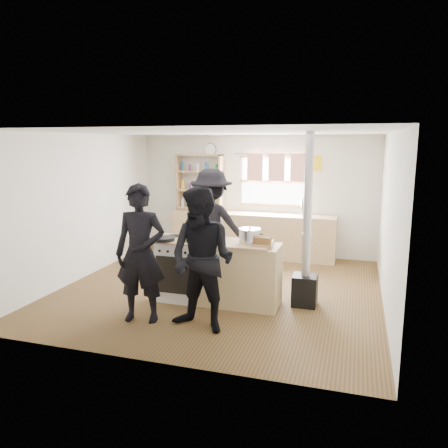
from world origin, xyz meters
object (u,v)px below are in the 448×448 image
Objects in this scene: roast_tray at (211,238)px; person_far at (211,226)px; stockpot_stove at (191,231)px; stockpot_counter at (250,236)px; bread_board at (263,242)px; thermos at (303,208)px; person_near_left at (140,254)px; cooking_island at (218,272)px; person_near_right at (202,260)px; skillet_greens at (164,239)px; flue_heater at (306,261)px.

person_far is at bearing 107.90° from roast_tray.
stockpot_counter reaches higher than stockpot_stove.
person_far is (-1.11, 1.03, -0.02)m from bread_board.
thermos is 2.96m from roast_tray.
bread_board is at bearing 20.76° from person_near_left.
roast_tray is 1.36× the size of bread_board.
person_near_right reaches higher than cooking_island.
stockpot_counter is at bearing 130.80° from person_far.
person_far is at bearing 114.17° from cooking_island.
bread_board is 1.07m from person_near_right.
bread_board is 0.15× the size of person_far.
stockpot_counter is 0.25m from bread_board.
person_far is (-0.42, 0.94, 0.49)m from cooking_island.
skillet_greens is 0.17× the size of flue_heater.
skillet_greens is (-1.67, -2.97, -0.11)m from thermos.
stockpot_stove reaches higher than bread_board.
person_near_right is (-0.36, -1.00, -0.13)m from stockpot_counter.
stockpot_counter is at bearing -7.30° from stockpot_stove.
cooking_island is at bearing 41.28° from person_near_left.
roast_tray is (-0.12, -0.01, 0.50)m from cooking_island.
cooking_island is 1.03× the size of person_far.
person_near_left reaches higher than stockpot_stove.
flue_heater is 1.83m from person_far.
person_near_left is (-2.01, -1.19, 0.25)m from flue_heater.
flue_heater reaches higher than thermos.
cooking_island is 4.59× the size of skillet_greens.
cooking_island is 1.28m from flue_heater.
bread_board is at bearing -6.13° from roast_tray.
bread_board is 1.51m from person_far.
roast_tray is 0.99m from person_far.
thermos reaches higher than cooking_island.
person_far is at bearing -125.69° from thermos.
person_far is (-1.67, 0.70, 0.30)m from flue_heater.
person_near_left reaches higher than thermos.
roast_tray is 0.38m from stockpot_stove.
skillet_greens is at bearing -119.28° from thermos.
person_far is at bearing 157.37° from flue_heater.
stockpot_counter is at bearing -163.10° from flue_heater.
person_near_left is (-1.66, -3.71, -0.15)m from thermos.
thermos reaches higher than bread_board.
person_far is (-0.53, 1.93, 0.05)m from person_near_right.
person_near_right is at bearing 102.50° from person_far.
thermos is at bearing 56.36° from person_near_left.
person_near_right is at bearing -101.78° from thermos.
person_far reaches higher than person_near_right.
thermos is 2.79m from stockpot_counter.
thermos is at bearing 60.72° from skillet_greens.
stockpot_counter reaches higher than skillet_greens.
roast_tray is 1.42m from flue_heater.
person_near_right is (0.87, -0.05, -0.00)m from person_near_left.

